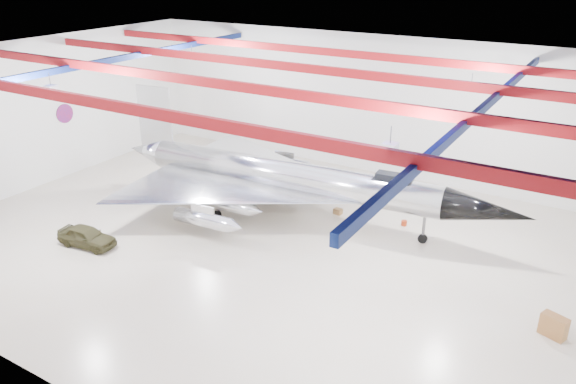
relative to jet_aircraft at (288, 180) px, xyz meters
The scene contains 16 objects.
floor 5.02m from the jet_aircraft, 79.00° to the right, with size 40.00×40.00×0.00m, color #BDAE96.
wall_back 11.19m from the jet_aircraft, 85.64° to the left, with size 40.00×40.00×0.00m, color silver.
wall_left 19.85m from the jet_aircraft, 167.57° to the right, with size 30.00×30.00×0.00m, color silver.
ceiling 9.46m from the jet_aircraft, 79.00° to the right, with size 40.00×40.00×0.00m, color #0A0F38.
ceiling_structure 8.86m from the jet_aircraft, 79.00° to the right, with size 39.50×29.50×1.08m.
wall_roundel 19.40m from the jet_aircraft, behind, with size 1.50×1.50×0.10m, color #B21414.
jet_aircraft is the anchor object (origin of this frame).
jeep 13.21m from the jet_aircraft, 128.82° to the right, with size 1.52×3.77×1.28m, color #39361C.
desk 18.33m from the jet_aircraft, 15.83° to the right, with size 1.19×0.60×1.09m, color brown.
crate_ply 6.39m from the jet_aircraft, 162.97° to the left, with size 0.59×0.47×0.41m, color olive.
toolbox_red 5.96m from the jet_aircraft, 133.58° to the left, with size 0.42×0.34×0.30m, color #A52F10.
parts_bin 4.22m from the jet_aircraft, 33.24° to the left, with size 0.54×0.44×0.38m, color olive.
crate_small 6.88m from the jet_aircraft, behind, with size 0.41×0.33×0.29m, color #59595B.
tool_chest 8.24m from the jet_aircraft, 18.99° to the left, with size 0.37×0.37×0.34m, color #A52F10.
oil_barrel 3.80m from the jet_aircraft, 110.22° to the left, with size 0.49×0.39×0.34m, color olive.
spares_box 8.41m from the jet_aircraft, 52.65° to the left, with size 0.46×0.46×0.41m, color #59595B.
Camera 1 is at (17.29, -25.64, 16.51)m, focal length 35.00 mm.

